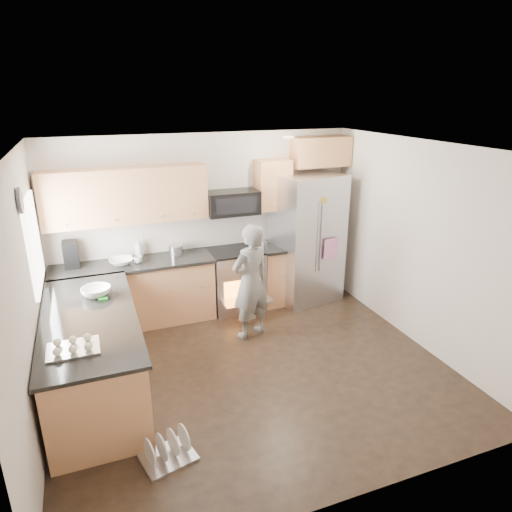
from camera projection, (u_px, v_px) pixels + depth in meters
name	position (u px, v px, depth m)	size (l,w,h in m)	color
ground	(253.00, 370.00, 5.45)	(4.50, 4.50, 0.00)	black
room_shell	(249.00, 236.00, 4.89)	(4.54, 4.04, 2.62)	beige
back_cabinet_run	(171.00, 254.00, 6.47)	(4.45, 0.64, 2.50)	#C1814D
peninsula	(94.00, 354.00, 4.93)	(0.96, 2.36, 1.03)	#C1814D
stove_range	(236.00, 266.00, 6.83)	(0.76, 0.97, 1.79)	#B7B7BC
refrigerator	(307.00, 238.00, 7.06)	(1.09, 0.91, 1.99)	#B7B7BC
person	(250.00, 282.00, 5.98)	(0.57, 0.38, 1.57)	slate
dish_rack	(168.00, 452.00, 4.11)	(0.53, 0.47, 0.28)	#B7B7BC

